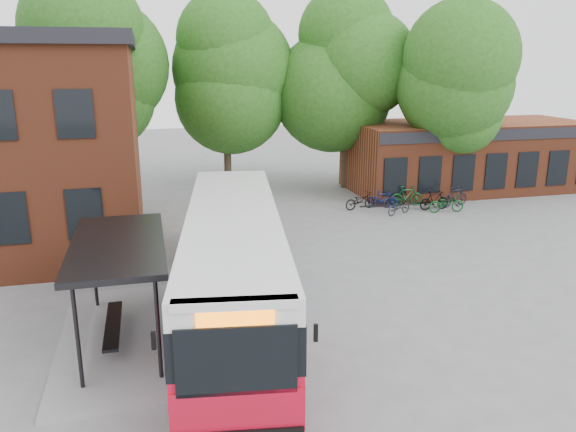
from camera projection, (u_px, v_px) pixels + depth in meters
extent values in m
plane|color=slate|center=(276.00, 308.00, 17.55)|extent=(100.00, 100.00, 0.00)
imported|color=black|center=(360.00, 201.00, 29.16)|extent=(1.83, 0.94, 0.92)
imported|color=#0F1E52|center=(383.00, 199.00, 29.44)|extent=(1.59, 0.99, 0.93)
imported|color=#21232A|center=(399.00, 207.00, 28.15)|extent=(1.65, 1.14, 0.82)
imported|color=#104720|center=(407.00, 196.00, 29.75)|extent=(1.86, 0.62, 1.10)
imported|color=black|center=(395.00, 199.00, 29.71)|extent=(1.68, 1.05, 0.83)
imported|color=black|center=(434.00, 200.00, 29.04)|extent=(1.67, 0.55, 0.99)
imported|color=#0C4619|center=(446.00, 203.00, 28.54)|extent=(1.91, 0.82, 0.98)
imported|color=black|center=(455.00, 196.00, 29.70)|extent=(1.87, 0.98, 1.08)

